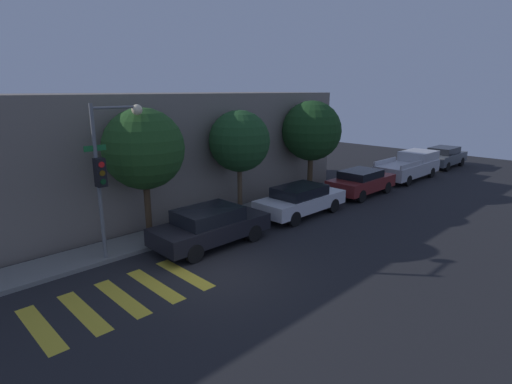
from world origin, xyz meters
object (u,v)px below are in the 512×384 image
object	(u,v)px
traffic_light_pole	(109,160)
tree_far_end	(311,131)
pickup_truck	(410,166)
sedan_far_end	(361,182)
sedan_near_corner	(210,226)
sedan_middle	(301,200)
tree_midblock	(239,141)
sedan_tail_of_row	(444,157)
tree_near_corner	(144,149)

from	to	relation	value
traffic_light_pole	tree_far_end	xyz separation A→B (m)	(11.62, 0.90, 0.03)
pickup_truck	sedan_far_end	bearing A→B (deg)	180.00
sedan_near_corner	pickup_truck	bearing A→B (deg)	-0.00
sedan_middle	tree_midblock	distance (m)	3.80
tree_midblock	tree_far_end	bearing A→B (deg)	0.00
sedan_middle	sedan_tail_of_row	distance (m)	16.56
tree_midblock	sedan_near_corner	bearing A→B (deg)	-147.74
sedan_far_end	traffic_light_pole	bearing A→B (deg)	174.56
sedan_tail_of_row	tree_midblock	size ratio (longest dim) A/B	0.95
traffic_light_pole	tree_far_end	bearing A→B (deg)	4.41
sedan_far_end	sedan_middle	bearing A→B (deg)	180.00
sedan_near_corner	sedan_tail_of_row	size ratio (longest dim) A/B	0.98
tree_midblock	tree_near_corner	bearing A→B (deg)	180.00
traffic_light_pole	tree_midblock	size ratio (longest dim) A/B	1.10
sedan_far_end	tree_near_corner	xyz separation A→B (m)	(-11.57, 2.16, 2.72)
sedan_near_corner	tree_far_end	world-z (taller)	tree_far_end
sedan_far_end	tree_near_corner	world-z (taller)	tree_near_corner
sedan_middle	pickup_truck	size ratio (longest dim) A/B	0.84
sedan_middle	sedan_tail_of_row	xyz separation A→B (m)	(16.56, 0.00, 0.05)
sedan_near_corner	pickup_truck	xyz separation A→B (m)	(16.13, -0.00, 0.09)
traffic_light_pole	tree_far_end	world-z (taller)	traffic_light_pole
traffic_light_pole	sedan_far_end	size ratio (longest dim) A/B	1.21
sedan_tail_of_row	tree_far_end	distance (m)	13.55
sedan_middle	tree_midblock	world-z (taller)	tree_midblock
sedan_near_corner	tree_far_end	size ratio (longest dim) A/B	0.88
sedan_tail_of_row	tree_near_corner	size ratio (longest dim) A/B	0.90
tree_near_corner	sedan_near_corner	bearing A→B (deg)	-59.75
tree_near_corner	sedan_middle	bearing A→B (deg)	-18.61
sedan_near_corner	sedan_tail_of_row	xyz separation A→B (m)	(21.72, 0.00, 0.03)
traffic_light_pole	tree_midblock	distance (m)	6.50
sedan_near_corner	sedan_middle	size ratio (longest dim) A/B	0.97
sedan_far_end	sedan_tail_of_row	world-z (taller)	sedan_tail_of_row
sedan_far_end	sedan_tail_of_row	xyz separation A→B (m)	(11.42, 0.00, 0.05)
sedan_far_end	sedan_near_corner	bearing A→B (deg)	180.00
sedan_near_corner	tree_far_end	xyz separation A→B (m)	(8.61, 2.16, 2.67)
sedan_middle	tree_near_corner	xyz separation A→B (m)	(-6.43, 2.16, 2.72)
sedan_tail_of_row	tree_midblock	distance (m)	18.59
pickup_truck	tree_midblock	distance (m)	13.12
pickup_truck	tree_far_end	bearing A→B (deg)	163.96
sedan_middle	tree_midblock	size ratio (longest dim) A/B	0.96
pickup_truck	sedan_near_corner	bearing A→B (deg)	180.00
sedan_near_corner	tree_near_corner	world-z (taller)	tree_near_corner
sedan_far_end	tree_near_corner	distance (m)	12.08
sedan_near_corner	sedan_tail_of_row	distance (m)	21.72
sedan_middle	sedan_far_end	distance (m)	5.14
pickup_truck	tree_midblock	world-z (taller)	tree_midblock
tree_near_corner	tree_midblock	size ratio (longest dim) A/B	1.05
traffic_light_pole	tree_near_corner	xyz separation A→B (m)	(1.75, 0.90, 0.07)
sedan_near_corner	sedan_far_end	xyz separation A→B (m)	(10.30, -0.00, -0.01)
pickup_truck	tree_far_end	distance (m)	8.24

